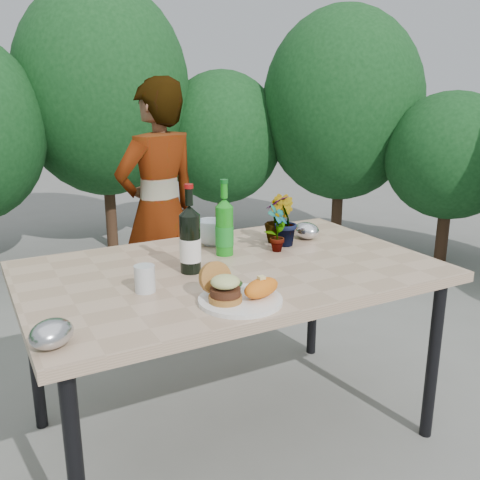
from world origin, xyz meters
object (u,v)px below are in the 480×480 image
patio_table (231,280)px  person (159,211)px  dinner_plate (240,300)px  wine_bottle (190,240)px

patio_table → person: size_ratio=1.07×
dinner_plate → wine_bottle: wine_bottle is taller
patio_table → dinner_plate: bearing=-112.1°
patio_table → wine_bottle: wine_bottle is taller
patio_table → wine_bottle: size_ratio=4.68×
wine_bottle → person: (0.25, 1.06, -0.13)m
dinner_plate → patio_table: bearing=67.9°
dinner_plate → wine_bottle: bearing=93.9°
wine_bottle → dinner_plate: bearing=-94.2°
patio_table → person: bearing=85.1°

